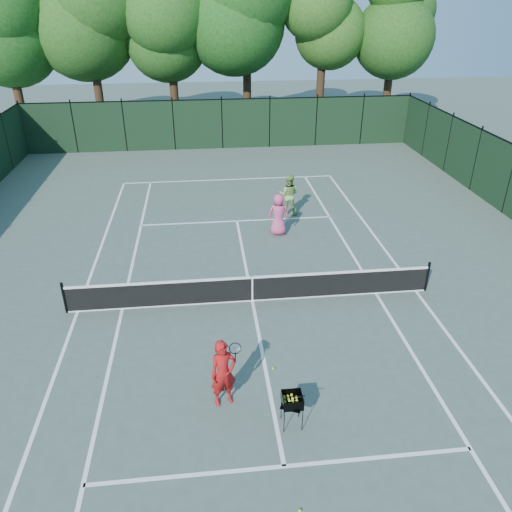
{
  "coord_description": "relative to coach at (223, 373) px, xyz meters",
  "views": [
    {
      "loc": [
        -1.39,
        -13.47,
        8.81
      ],
      "look_at": [
        0.23,
        1.0,
        1.1
      ],
      "focal_mm": 35.0,
      "sensor_mm": 36.0,
      "label": 1
    }
  ],
  "objects": [
    {
      "name": "tree_2",
      "position": [
        -1.86,
        26.18,
        6.84
      ],
      "size": [
        6.0,
        6.0,
        12.4
      ],
      "color": "black",
      "rests_on": "ground"
    },
    {
      "name": "baseline_far",
      "position": [
        1.14,
        16.26,
        -0.89
      ],
      "size": [
        10.97,
        0.1,
        0.01
      ],
      "primitive_type": "cube",
      "color": "white",
      "rests_on": "ground"
    },
    {
      "name": "sideline_doubles_left",
      "position": [
        -4.34,
        4.38,
        -0.89
      ],
      "size": [
        0.1,
        23.77,
        0.01
      ],
      "primitive_type": "cube",
      "color": "white",
      "rests_on": "ground"
    },
    {
      "name": "service_line_near",
      "position": [
        1.14,
        -2.02,
        -0.89
      ],
      "size": [
        8.23,
        0.1,
        0.01
      ],
      "primitive_type": "cube",
      "color": "white",
      "rests_on": "ground"
    },
    {
      "name": "service_line_far",
      "position": [
        1.14,
        10.78,
        -0.89
      ],
      "size": [
        8.23,
        0.1,
        0.01
      ],
      "primitive_type": "cube",
      "color": "white",
      "rests_on": "ground"
    },
    {
      "name": "player_pink",
      "position": [
        2.73,
        9.28,
        -0.02
      ],
      "size": [
        0.9,
        0.64,
        1.74
      ],
      "rotation": [
        0.0,
        0.0,
        3.03
      ],
      "color": "#D14A7C",
      "rests_on": "ground"
    },
    {
      "name": "sideline_doubles_right",
      "position": [
        6.63,
        4.38,
        -0.89
      ],
      "size": [
        0.1,
        23.77,
        0.01
      ],
      "primitive_type": "cube",
      "color": "white",
      "rests_on": "ground"
    },
    {
      "name": "loose_ball_midcourt",
      "position": [
        1.34,
        1.02,
        -0.86
      ],
      "size": [
        0.07,
        0.07,
        0.07
      ],
      "primitive_type": "sphere",
      "color": "#B6D32B",
      "rests_on": "ground"
    },
    {
      "name": "sideline_singles_left",
      "position": [
        -2.97,
        4.38,
        -0.89
      ],
      "size": [
        0.1,
        23.77,
        0.01
      ],
      "primitive_type": "cube",
      "color": "white",
      "rests_on": "ground"
    },
    {
      "name": "coach",
      "position": [
        0.0,
        0.0,
        0.0
      ],
      "size": [
        0.84,
        0.83,
        1.78
      ],
      "rotation": [
        0.0,
        0.0,
        0.32
      ],
      "color": "#AD1314",
      "rests_on": "ground"
    },
    {
      "name": "sideline_singles_right",
      "position": [
        5.26,
        4.38,
        -0.89
      ],
      "size": [
        0.1,
        23.77,
        0.01
      ],
      "primitive_type": "cube",
      "color": "white",
      "rests_on": "ground"
    },
    {
      "name": "tree_5",
      "position": [
        13.14,
        26.48,
        6.82
      ],
      "size": [
        5.8,
        5.8,
        12.23
      ],
      "color": "black",
      "rests_on": "ground"
    },
    {
      "name": "ground",
      "position": [
        1.14,
        4.38,
        -0.89
      ],
      "size": [
        90.0,
        90.0,
        0.0
      ],
      "primitive_type": "plane",
      "color": "#46554B",
      "rests_on": "ground"
    },
    {
      "name": "fence_far",
      "position": [
        1.14,
        22.38,
        0.61
      ],
      "size": [
        24.0,
        0.05,
        3.0
      ],
      "primitive_type": "cube",
      "color": "black",
      "rests_on": "ground"
    },
    {
      "name": "tree_4",
      "position": [
        8.14,
        25.98,
        7.25
      ],
      "size": [
        6.2,
        6.2,
        12.97
      ],
      "color": "black",
      "rests_on": "ground"
    },
    {
      "name": "tennis_net",
      "position": [
        1.14,
        4.38,
        -0.41
      ],
      "size": [
        11.69,
        0.09,
        1.06
      ],
      "color": "black",
      "rests_on": "ground"
    },
    {
      "name": "center_service_line",
      "position": [
        1.14,
        4.38,
        -0.89
      ],
      "size": [
        0.1,
        12.8,
        0.01
      ],
      "primitive_type": "cube",
      "color": "white",
      "rests_on": "ground"
    },
    {
      "name": "loose_ball_near_cart",
      "position": [
        1.27,
        -3.09,
        -0.86
      ],
      "size": [
        0.07,
        0.07,
        0.07
      ],
      "primitive_type": "sphere",
      "color": "#BCDD2D",
      "rests_on": "ground"
    },
    {
      "name": "ball_hopper",
      "position": [
        1.49,
        -0.89,
        -0.16
      ],
      "size": [
        0.6,
        0.6,
        0.87
      ],
      "rotation": [
        0.0,
        0.0,
        -0.43
      ],
      "color": "black",
      "rests_on": "ground"
    },
    {
      "name": "player_green",
      "position": [
        3.49,
        11.33,
        0.02
      ],
      "size": [
        1.04,
        0.91,
        1.83
      ],
      "rotation": [
        0.0,
        0.0,
        2.86
      ],
      "color": "#82AD56",
      "rests_on": "ground"
    }
  ]
}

